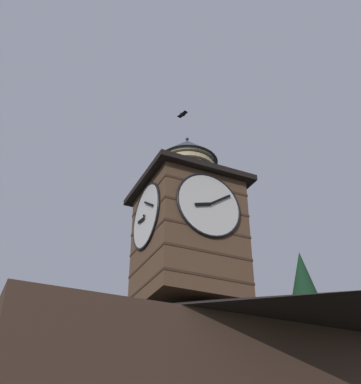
{
  "coord_description": "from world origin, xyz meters",
  "views": [
    {
      "loc": [
        8.76,
        15.21,
        1.6
      ],
      "look_at": [
        1.04,
        -1.3,
        12.71
      ],
      "focal_mm": 45.78,
      "sensor_mm": 36.0,
      "label": 1
    }
  ],
  "objects_px": {
    "pine_tree_behind": "(154,357)",
    "clock_tower": "(188,226)",
    "moon": "(231,377)",
    "flying_bird_high": "(182,114)"
  },
  "relations": [
    {
      "from": "pine_tree_behind",
      "to": "clock_tower",
      "type": "bearing_deg",
      "value": 81.16
    },
    {
      "from": "clock_tower",
      "to": "moon",
      "type": "bearing_deg",
      "value": -123.22
    },
    {
      "from": "clock_tower",
      "to": "moon",
      "type": "height_order",
      "value": "clock_tower"
    },
    {
      "from": "clock_tower",
      "to": "moon",
      "type": "xyz_separation_m",
      "value": [
        -17.92,
        -27.36,
        -0.02
      ]
    },
    {
      "from": "clock_tower",
      "to": "flying_bird_high",
      "type": "xyz_separation_m",
      "value": [
        -0.21,
        -0.92,
        6.87
      ]
    },
    {
      "from": "moon",
      "to": "flying_bird_high",
      "type": "relative_size",
      "value": 3.74
    },
    {
      "from": "pine_tree_behind",
      "to": "moon",
      "type": "relative_size",
      "value": 7.7
    },
    {
      "from": "clock_tower",
      "to": "flying_bird_high",
      "type": "distance_m",
      "value": 6.94
    },
    {
      "from": "clock_tower",
      "to": "flying_bird_high",
      "type": "relative_size",
      "value": 12.97
    },
    {
      "from": "flying_bird_high",
      "to": "clock_tower",
      "type": "bearing_deg",
      "value": 77.14
    }
  ]
}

